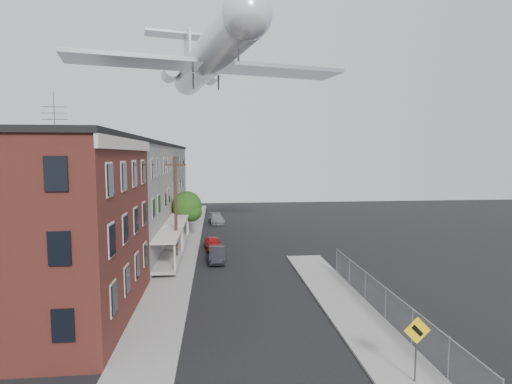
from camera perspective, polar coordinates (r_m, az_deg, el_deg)
ground at (r=18.09m, az=2.36°, el=-25.02°), size 120.00×120.00×0.00m
sidewalk_left at (r=40.61m, az=-10.30°, el=-7.65°), size 3.00×62.00×0.12m
sidewalk_right at (r=24.54m, az=13.64°, el=-16.52°), size 3.00×26.00×0.12m
curb_left at (r=40.51m, az=-8.24°, el=-7.63°), size 0.15×62.00×0.14m
curb_right at (r=24.12m, az=10.24°, el=-16.83°), size 0.15×26.00×0.14m
corner_building at (r=24.80m, az=-28.94°, el=-4.55°), size 10.31×12.30×12.15m
row_house_a at (r=33.63m, az=-22.52°, el=-1.90°), size 11.98×7.00×10.30m
row_house_b at (r=40.34m, az=-19.67°, el=-0.66°), size 11.98×7.00×10.30m
row_house_c at (r=47.13m, az=-17.63°, el=0.23°), size 11.98×7.00×10.30m
row_house_d at (r=53.98m, az=-16.11°, el=0.89°), size 11.98×7.00×10.30m
row_house_e at (r=60.86m, az=-14.93°, el=1.41°), size 11.98×7.00×10.30m
chainlink_fence at (r=23.86m, az=18.03°, el=-14.87°), size 0.06×18.06×1.90m
warning_sign at (r=17.94m, az=21.97°, el=-18.92°), size 1.10×0.11×2.80m
utility_pole at (r=33.91m, az=-11.40°, el=-2.31°), size 1.80×0.26×9.00m
street_tree at (r=43.84m, az=-9.67°, el=-2.17°), size 3.22×3.20×5.20m
car_near at (r=39.01m, az=-6.16°, el=-7.29°), size 1.91×3.78×1.23m
car_mid at (r=34.63m, az=-5.60°, el=-8.90°), size 1.35×3.81×1.25m
car_far at (r=53.43m, az=-5.66°, el=-3.82°), size 2.24×4.52×1.26m
airplane at (r=40.78m, az=-7.09°, el=18.27°), size 25.45×29.09×8.37m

